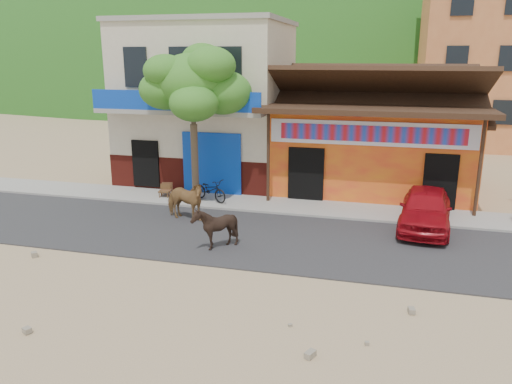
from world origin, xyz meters
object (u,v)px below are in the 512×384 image
at_px(cow_tan, 184,201).
at_px(cow_dark, 215,227).
at_px(cafe_chair_right, 166,184).
at_px(cafe_chair_left, 164,186).
at_px(scooter, 210,190).
at_px(tree, 194,124).
at_px(red_car, 425,208).

xyz_separation_m(cow_tan, cow_dark, (1.92, -2.27, -0.05)).
bearing_deg(cow_tan, cow_dark, -126.36).
bearing_deg(cafe_chair_right, cafe_chair_left, -99.97).
distance_m(cow_tan, cafe_chair_right, 3.15).
xyz_separation_m(cow_tan, scooter, (0.14, 2.26, -0.19)).
distance_m(cow_dark, cafe_chair_left, 5.98).
relative_size(cow_tan, scooter, 1.00).
xyz_separation_m(scooter, cafe_chair_left, (-2.00, 0.10, 0.01)).
relative_size(cow_dark, cafe_chair_right, 1.40).
height_order(tree, cafe_chair_right, tree).
relative_size(red_car, cafe_chair_left, 4.40).
height_order(cow_dark, red_car, red_car).
height_order(cow_tan, red_car, cow_tan).
relative_size(tree, cafe_chair_left, 6.56).
bearing_deg(scooter, cafe_chair_left, 112.87).
relative_size(tree, scooter, 3.55).
xyz_separation_m(cow_tan, cafe_chair_right, (-1.86, 2.54, -0.16)).
height_order(cafe_chair_left, cafe_chair_right, cafe_chair_right).
relative_size(scooter, cafe_chair_right, 1.79).
xyz_separation_m(tree, cafe_chair_left, (-1.40, 0.10, -2.54)).
distance_m(cow_tan, cow_dark, 2.97).
distance_m(cow_tan, scooter, 2.27).
height_order(cow_tan, cafe_chair_right, cow_tan).
height_order(cow_tan, scooter, cow_tan).
distance_m(red_car, cafe_chair_right, 10.07).
xyz_separation_m(cow_dark, cafe_chair_left, (-3.78, 4.63, -0.12)).
height_order(cow_dark, cafe_chair_right, cow_dark).
relative_size(cow_dark, red_car, 0.33).
xyz_separation_m(cow_tan, cafe_chair_left, (-1.86, 2.36, -0.18)).
height_order(cow_tan, cow_dark, cow_tan).
xyz_separation_m(tree, red_car, (8.59, -1.00, -2.39)).
height_order(tree, scooter, tree).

